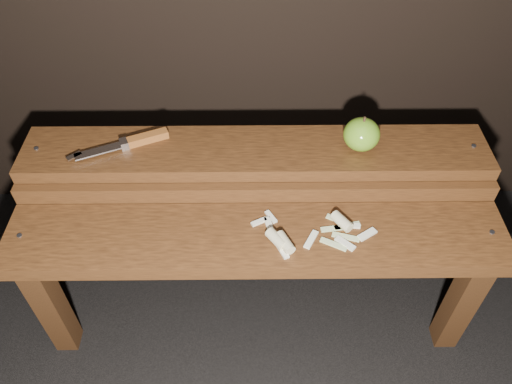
{
  "coord_description": "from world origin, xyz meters",
  "views": [
    {
      "loc": [
        -0.01,
        -0.8,
        1.34
      ],
      "look_at": [
        0.0,
        0.06,
        0.45
      ],
      "focal_mm": 35.0,
      "sensor_mm": 36.0,
      "label": 1
    }
  ],
  "objects_px": {
    "bench_rear_tier": "(256,173)",
    "knife": "(135,141)",
    "apple": "(362,134)",
    "bench_front_tier": "(256,255)"
  },
  "relations": [
    {
      "from": "bench_front_tier",
      "to": "apple",
      "type": "xyz_separation_m",
      "value": [
        0.27,
        0.23,
        0.19
      ]
    },
    {
      "from": "bench_rear_tier",
      "to": "apple",
      "type": "relative_size",
      "value": 12.65
    },
    {
      "from": "bench_rear_tier",
      "to": "knife",
      "type": "bearing_deg",
      "value": 176.35
    },
    {
      "from": "knife",
      "to": "bench_front_tier",
      "type": "bearing_deg",
      "value": -38.6
    },
    {
      "from": "bench_rear_tier",
      "to": "knife",
      "type": "xyz_separation_m",
      "value": [
        -0.31,
        0.02,
        0.1
      ]
    },
    {
      "from": "apple",
      "to": "knife",
      "type": "bearing_deg",
      "value": 178.47
    },
    {
      "from": "apple",
      "to": "knife",
      "type": "height_order",
      "value": "apple"
    },
    {
      "from": "bench_rear_tier",
      "to": "apple",
      "type": "height_order",
      "value": "apple"
    },
    {
      "from": "bench_rear_tier",
      "to": "knife",
      "type": "height_order",
      "value": "knife"
    },
    {
      "from": "bench_rear_tier",
      "to": "bench_front_tier",
      "type": "bearing_deg",
      "value": -90.0
    }
  ]
}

